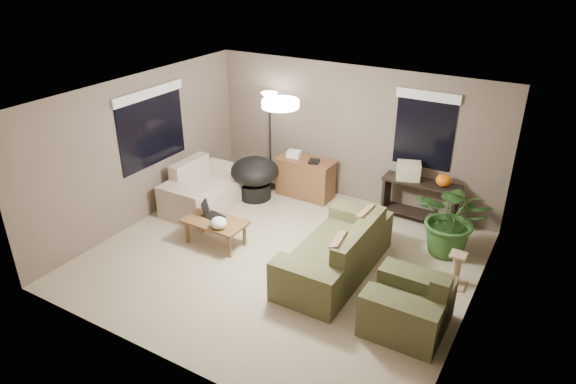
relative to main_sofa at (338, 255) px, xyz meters
The scene contains 20 objects.
room_shell 1.31m from the main_sofa, behind, with size 5.50×5.50×5.50m.
main_sofa is the anchor object (origin of this frame).
throw_pillows 0.44m from the main_sofa, ahead, with size 0.29×1.37×0.47m.
loveseat 3.09m from the main_sofa, 167.07° to the left, with size 0.90×1.60×0.85m.
armchair 1.43m from the main_sofa, 26.51° to the right, with size 0.95×1.00×0.85m.
coffee_table 2.04m from the main_sofa, behind, with size 1.00×0.55×0.42m.
laptop 2.20m from the main_sofa, behind, with size 0.42×0.29×0.24m.
plastic_bag 1.88m from the main_sofa, 166.97° to the right, with size 0.26×0.24×0.18m, color white.
desk 2.57m from the main_sofa, 129.16° to the left, with size 1.10×0.50×0.75m.
desk_papers 2.71m from the main_sofa, 131.91° to the left, with size 0.71×0.30×0.12m.
console_table 2.18m from the main_sofa, 75.53° to the left, with size 1.30×0.40×0.75m.
pumpkin 2.36m from the main_sofa, 67.02° to the left, with size 0.25×0.25×0.21m, color orange.
cardboard_box 2.21m from the main_sofa, 82.05° to the left, with size 0.39×0.29×0.29m, color beige.
papasan_chair 2.81m from the main_sofa, 148.98° to the left, with size 0.91×0.91×0.80m.
floor_lamp 3.37m from the main_sofa, 140.29° to the left, with size 0.32×0.32×1.91m.
ceiling_fixture 2.32m from the main_sofa, behind, with size 0.50×0.50×0.10m, color white.
houseplant 1.87m from the main_sofa, 46.30° to the left, with size 1.11×1.23×0.96m, color #2D5923.
cat_scratching_post 1.67m from the main_sofa, 19.86° to the left, with size 0.32×0.32×0.50m.
window_left 3.92m from the main_sofa, behind, with size 0.05×1.56×1.33m.
window_back 2.83m from the main_sofa, 80.15° to the left, with size 1.06×0.05×1.33m.
Camera 1 is at (3.45, -5.69, 4.35)m, focal length 32.00 mm.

